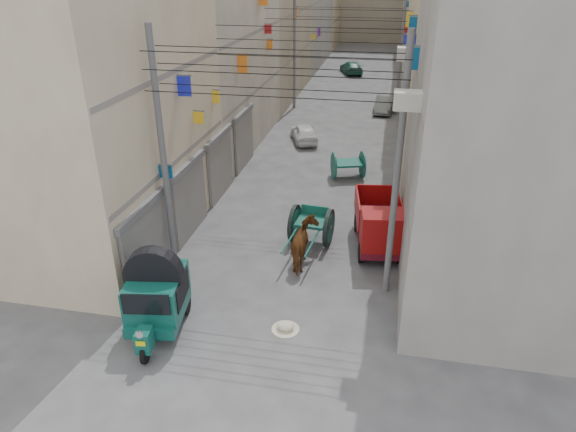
% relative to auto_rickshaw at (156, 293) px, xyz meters
% --- Properties ---
extents(ground, '(140.00, 140.00, 0.00)m').
position_rel_auto_rickshaw_xyz_m(ground, '(2.74, -2.82, -1.17)').
color(ground, '#414143').
rests_on(ground, ground).
extents(building_row_left, '(8.00, 62.00, 14.00)m').
position_rel_auto_rickshaw_xyz_m(building_row_left, '(-5.26, 31.31, 5.29)').
color(building_row_left, beige).
rests_on(building_row_left, ground).
extents(building_row_right, '(8.00, 62.00, 14.00)m').
position_rel_auto_rickshaw_xyz_m(building_row_right, '(10.73, 31.31, 5.29)').
color(building_row_right, gray).
rests_on(building_row_right, ground).
extents(shutters_left, '(0.18, 14.40, 2.88)m').
position_rel_auto_rickshaw_xyz_m(shutters_left, '(-1.18, 7.56, 0.33)').
color(shutters_left, '#4E4E53').
rests_on(shutters_left, ground).
extents(signboards, '(8.22, 40.52, 5.67)m').
position_rel_auto_rickshaw_xyz_m(signboards, '(2.73, 18.84, 2.26)').
color(signboards, '#1B995B').
rests_on(signboards, ground).
extents(ac_units, '(0.70, 6.55, 3.35)m').
position_rel_auto_rickshaw_xyz_m(ac_units, '(6.39, 4.85, 6.27)').
color(ac_units, '#B1AE9F').
rests_on(ac_units, ground).
extents(utility_poles, '(7.40, 22.20, 8.00)m').
position_rel_auto_rickshaw_xyz_m(utility_poles, '(2.74, 14.18, 2.83)').
color(utility_poles, '#575659').
rests_on(utility_poles, ground).
extents(overhead_cables, '(7.40, 22.52, 1.12)m').
position_rel_auto_rickshaw_xyz_m(overhead_cables, '(2.74, 11.58, 5.60)').
color(overhead_cables, black).
rests_on(overhead_cables, ground).
extents(auto_rickshaw, '(1.91, 2.90, 1.98)m').
position_rel_auto_rickshaw_xyz_m(auto_rickshaw, '(0.00, 0.00, 0.00)').
color(auto_rickshaw, black).
rests_on(auto_rickshaw, ground).
extents(tonga_cart, '(1.60, 3.24, 1.42)m').
position_rel_auto_rickshaw_xyz_m(tonga_cart, '(3.48, 5.81, -0.43)').
color(tonga_cart, black).
rests_on(tonga_cart, ground).
extents(mini_truck, '(2.03, 3.67, 1.96)m').
position_rel_auto_rickshaw_xyz_m(mini_truck, '(5.99, 5.61, -0.23)').
color(mini_truck, black).
rests_on(mini_truck, ground).
extents(second_cart, '(1.82, 1.71, 1.31)m').
position_rel_auto_rickshaw_xyz_m(second_cart, '(4.21, 12.52, -0.47)').
color(second_cart, '#125042').
rests_on(second_cart, ground).
extents(feed_sack, '(0.50, 0.40, 0.25)m').
position_rel_auto_rickshaw_xyz_m(feed_sack, '(3.57, 0.60, -1.04)').
color(feed_sack, beige).
rests_on(feed_sack, ground).
extents(horse, '(1.02, 1.96, 1.60)m').
position_rel_auto_rickshaw_xyz_m(horse, '(3.51, 4.18, -0.37)').
color(horse, brown).
rests_on(horse, ground).
extents(distant_car_white, '(2.23, 3.35, 1.06)m').
position_rel_auto_rickshaw_xyz_m(distant_car_white, '(1.16, 17.65, -0.64)').
color(distant_car_white, silver).
rests_on(distant_car_white, ground).
extents(distant_car_grey, '(1.45, 3.43, 1.10)m').
position_rel_auto_rickshaw_xyz_m(distant_car_grey, '(5.54, 25.29, -0.62)').
color(distant_car_grey, slate).
rests_on(distant_car_grey, ground).
extents(distant_car_green, '(2.67, 4.13, 1.11)m').
position_rel_auto_rickshaw_xyz_m(distant_car_green, '(2.06, 38.62, -0.61)').
color(distant_car_green, '#1F5B4A').
rests_on(distant_car_green, ground).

